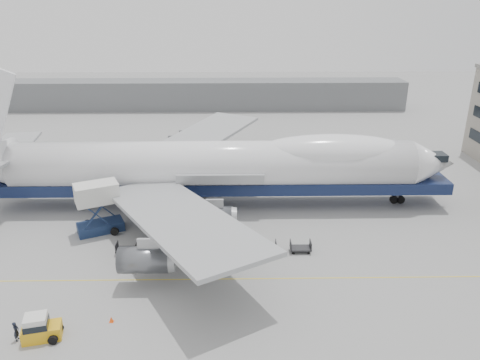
{
  "coord_description": "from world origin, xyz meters",
  "views": [
    {
      "loc": [
        2.54,
        -45.91,
        26.48
      ],
      "look_at": [
        3.43,
        6.0,
        5.93
      ],
      "focal_mm": 35.0,
      "sensor_mm": 36.0,
      "label": 1
    }
  ],
  "objects_px": {
    "catering_truck": "(98,205)",
    "baggage_tug": "(40,328)",
    "airliner": "(218,166)",
    "ground_worker": "(16,331)"
  },
  "relations": [
    {
      "from": "catering_truck",
      "to": "baggage_tug",
      "type": "height_order",
      "value": "catering_truck"
    },
    {
      "from": "catering_truck",
      "to": "airliner",
      "type": "bearing_deg",
      "value": 3.32
    },
    {
      "from": "catering_truck",
      "to": "baggage_tug",
      "type": "relative_size",
      "value": 1.84
    },
    {
      "from": "airliner",
      "to": "catering_truck",
      "type": "height_order",
      "value": "airliner"
    },
    {
      "from": "airliner",
      "to": "baggage_tug",
      "type": "xyz_separation_m",
      "value": [
        -14.04,
        -26.44,
        -4.63
      ]
    },
    {
      "from": "airliner",
      "to": "catering_truck",
      "type": "relative_size",
      "value": 10.87
    },
    {
      "from": "catering_truck",
      "to": "ground_worker",
      "type": "relative_size",
      "value": 3.51
    },
    {
      "from": "catering_truck",
      "to": "baggage_tug",
      "type": "distance_m",
      "value": 19.11
    },
    {
      "from": "ground_worker",
      "to": "airliner",
      "type": "bearing_deg",
      "value": -33.9
    },
    {
      "from": "catering_truck",
      "to": "ground_worker",
      "type": "height_order",
      "value": "catering_truck"
    }
  ]
}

